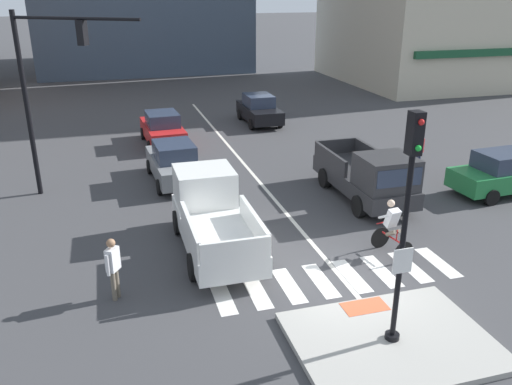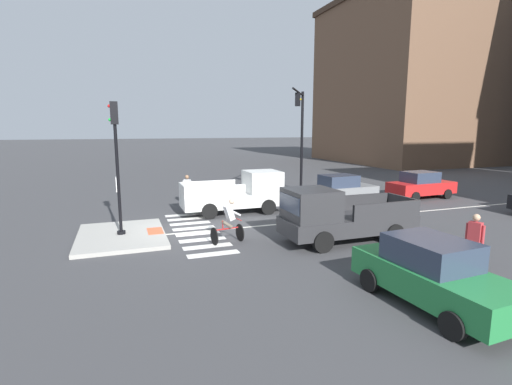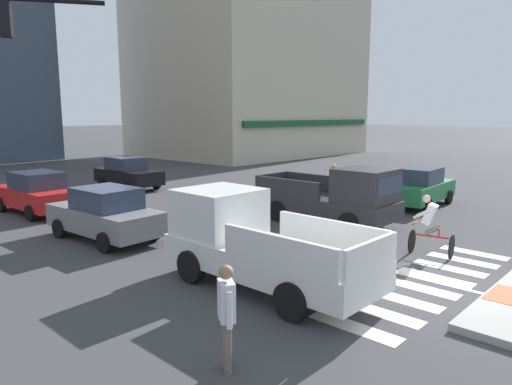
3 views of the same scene
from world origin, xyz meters
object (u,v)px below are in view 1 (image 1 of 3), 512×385
Objects in this scene: traffic_light_mast at (45,80)px; pedestrian_waiting_far_side at (419,149)px; signal_pole at (406,212)px; car_grey_westbound_far at (174,162)px; car_black_eastbound_distant at (259,109)px; pedestrian_at_curb_left at (113,264)px; car_red_westbound_distant at (163,128)px; cyclist at (392,227)px; pickup_truck_charcoal_eastbound_mid at (369,177)px; car_green_cross_right at (504,173)px; pickup_truck_white_westbound_near at (212,215)px.

traffic_light_mast is 14.97m from pedestrian_waiting_far_side.
signal_pole is 12.45m from car_grey_westbound_far.
pedestrian_at_curb_left reaches higher than car_black_eastbound_distant.
cyclist reaches higher than car_red_westbound_distant.
signal_pole is 7.14m from pedestrian_at_curb_left.
pickup_truck_charcoal_eastbound_mid is (3.36, 7.65, -2.22)m from signal_pole.
pickup_truck_charcoal_eastbound_mid is (6.47, -4.16, 0.17)m from car_grey_westbound_far.
car_black_eastbound_distant is at bearing 112.36° from pedestrian_waiting_far_side.
cyclist is at bearing -127.55° from pedestrian_waiting_far_side.
signal_pole is 20.59m from car_black_eastbound_distant.
car_red_westbound_distant is (-11.60, 10.37, 0.00)m from car_green_cross_right.
car_grey_westbound_far is 8.64m from pedestrian_at_curb_left.
pickup_truck_charcoal_eastbound_mid is at bearing 24.01° from pedestrian_at_curb_left.
cyclist is at bearing -56.99° from car_grey_westbound_far.
car_grey_westbound_far is (-3.12, 11.81, -2.39)m from signal_pole.
cyclist is at bearing -153.94° from car_green_cross_right.
car_green_cross_right is at bearing -41.78° from car_red_westbound_distant.
signal_pole is 8.65m from pickup_truck_charcoal_eastbound_mid.
car_red_westbound_distant is (-5.85, -2.85, 0.00)m from car_black_eastbound_distant.
car_grey_westbound_far is at bearing 171.23° from pedestrian_waiting_far_side.
pickup_truck_charcoal_eastbound_mid is at bearing -19.09° from traffic_light_mast.
signal_pole is 1.21× the size of car_red_westbound_distant.
pickup_truck_white_westbound_near reaches higher than car_black_eastbound_distant.
traffic_light_mast reaches higher than signal_pole.
traffic_light_mast is 14.11m from car_black_eastbound_distant.
car_red_westbound_distant is at bearing 88.02° from car_grey_westbound_far.
pedestrian_at_curb_left reaches higher than car_red_westbound_distant.
car_grey_westbound_far is 0.82× the size of pickup_truck_white_westbound_near.
car_green_cross_right and car_red_westbound_distant have the same top height.
signal_pole is at bearing -56.70° from traffic_light_mast.
pickup_truck_white_westbound_near reaches higher than car_grey_westbound_far.
car_grey_westbound_far is (-0.19, -5.59, 0.00)m from car_red_westbound_distant.
pickup_truck_white_westbound_near is 6.42m from pickup_truck_charcoal_eastbound_mid.
car_grey_westbound_far is at bearing 72.14° from pedestrian_at_curb_left.
car_black_eastbound_distant is at bearing 40.29° from traffic_light_mast.
pedestrian_waiting_far_side is (-1.64, 3.22, 0.17)m from car_green_cross_right.
traffic_light_mast reaches higher than cyclist.
car_black_eastbound_distant is (10.42, 8.83, -3.55)m from traffic_light_mast.
car_green_cross_right is 0.82× the size of pickup_truck_charcoal_eastbound_mid.
car_red_westbound_distant is 14.49m from cyclist.
signal_pole is 3.02× the size of cyclist.
traffic_light_mast is at bearing 123.30° from signal_pole.
signal_pole is 11.42m from car_green_cross_right.
car_red_westbound_distant is 0.82× the size of pickup_truck_white_westbound_near.
pickup_truck_charcoal_eastbound_mid is at bearing 71.72° from cyclist.
pedestrian_waiting_far_side is at bearing 35.14° from pickup_truck_charcoal_eastbound_mid.
car_grey_westbound_far is (4.38, 0.40, -3.55)m from traffic_light_mast.
car_grey_westbound_far is 2.49× the size of cyclist.
pedestrian_waiting_far_side reaches higher than car_grey_westbound_far.
traffic_light_mast is 12.72m from cyclist.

